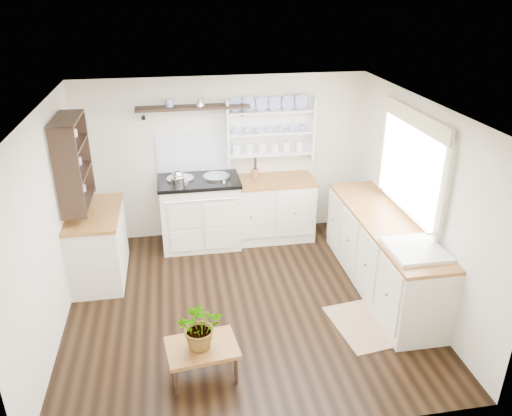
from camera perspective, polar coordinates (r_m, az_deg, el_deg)
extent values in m
cube|color=black|center=(5.95, -1.37, -10.81)|extent=(4.00, 3.80, 0.01)
cube|color=silver|center=(7.12, -3.72, 5.72)|extent=(4.00, 0.02, 2.30)
cube|color=silver|center=(5.96, 17.91, 0.67)|extent=(0.02, 3.80, 2.30)
cube|color=silver|center=(5.48, -22.66, -2.19)|extent=(0.02, 3.80, 2.30)
cube|color=white|center=(4.98, -1.64, 11.29)|extent=(4.00, 3.80, 0.01)
cube|color=white|center=(5.94, 17.37, 4.32)|extent=(0.04, 1.40, 1.00)
cube|color=white|center=(5.93, 17.19, 4.31)|extent=(0.02, 1.50, 1.10)
cube|color=beige|center=(5.76, 17.73, 9.72)|extent=(0.04, 1.55, 0.18)
cube|color=#F0E5D0|center=(7.04, -6.39, -0.59)|extent=(1.07, 0.69, 0.94)
cube|color=black|center=(6.84, -6.58, 3.16)|extent=(1.11, 0.73, 0.05)
cylinder|color=silver|center=(6.82, -8.65, 3.33)|extent=(0.36, 0.36, 0.03)
cylinder|color=silver|center=(6.85, -4.54, 3.60)|extent=(0.36, 0.36, 0.03)
cylinder|color=silver|center=(6.54, -6.30, 0.86)|extent=(0.96, 0.02, 0.02)
cube|color=silver|center=(7.19, 1.46, -0.14)|extent=(1.25, 0.60, 0.88)
cube|color=brown|center=(7.01, 1.50, 3.13)|extent=(1.27, 0.63, 0.04)
cube|color=silver|center=(6.22, 14.19, -5.12)|extent=(0.60, 2.40, 0.88)
cube|color=brown|center=(6.02, 14.62, -1.48)|extent=(0.62, 2.43, 0.04)
cube|color=white|center=(5.47, 17.61, -5.63)|extent=(0.55, 0.60, 0.28)
cylinder|color=silver|center=(5.46, 19.75, -3.57)|extent=(0.02, 0.02, 0.22)
cube|color=silver|center=(6.53, -17.59, -4.09)|extent=(0.60, 1.10, 0.88)
cube|color=brown|center=(6.34, -18.09, -0.59)|extent=(0.62, 1.13, 0.04)
cube|color=white|center=(7.07, 1.52, 9.03)|extent=(1.20, 0.03, 0.90)
cube|color=white|center=(6.99, 1.66, 8.84)|extent=(1.20, 0.22, 0.02)
cylinder|color=navy|center=(6.93, 1.67, 11.01)|extent=(0.20, 0.02, 0.20)
cube|color=black|center=(6.75, -7.21, 11.35)|extent=(1.50, 0.24, 0.04)
cone|color=black|center=(6.85, -12.71, 10.19)|extent=(0.06, 0.20, 0.06)
cone|color=black|center=(6.90, -1.71, 10.88)|extent=(0.06, 0.20, 0.06)
cube|color=black|center=(6.12, -20.20, 5.01)|extent=(0.28, 0.80, 1.05)
cylinder|color=brown|center=(7.02, -0.14, 3.95)|extent=(0.10, 0.10, 0.12)
cube|color=brown|center=(4.84, -6.19, -15.59)|extent=(0.70, 0.54, 0.04)
cylinder|color=black|center=(4.80, -9.08, -19.07)|extent=(0.04, 0.04, 0.31)
cylinder|color=black|center=(5.07, -9.69, -16.29)|extent=(0.04, 0.04, 0.31)
cylinder|color=black|center=(4.86, -2.31, -18.00)|extent=(0.04, 0.04, 0.31)
cylinder|color=black|center=(5.13, -3.36, -15.33)|extent=(0.04, 0.04, 0.31)
imported|color=#3F7233|center=(4.68, -6.33, -13.22)|extent=(0.44, 0.39, 0.47)
cube|color=#986E58|center=(5.71, 11.95, -13.02)|extent=(0.67, 0.92, 0.02)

